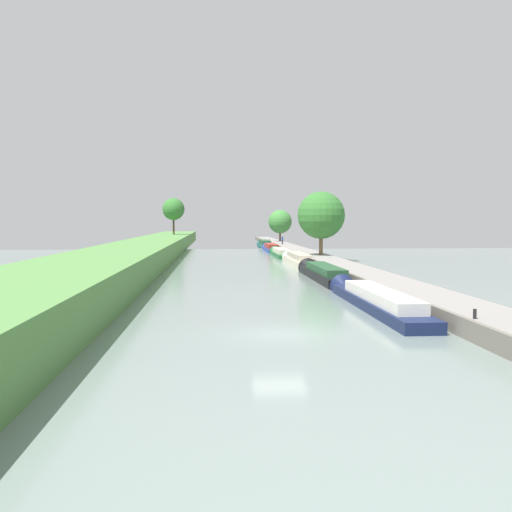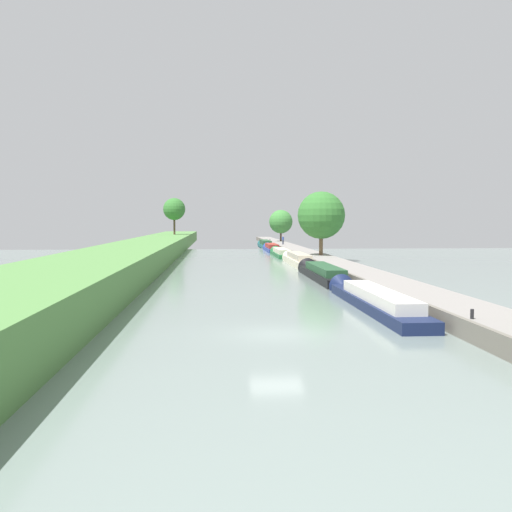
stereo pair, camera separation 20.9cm
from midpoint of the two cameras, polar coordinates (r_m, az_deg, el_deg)
name	(u,v)px [view 1 (the left image)]	position (r m, az deg, el deg)	size (l,w,h in m)	color
ground_plane	(280,334)	(26.48, 2.19, -7.97)	(160.00, 160.00, 0.00)	slate
left_grassy_bank	(2,311)	(27.86, -24.68, -5.16)	(8.45, 260.00, 2.46)	#518442
right_towpath	(490,322)	(29.32, 22.54, -6.23)	(3.61, 260.00, 0.89)	gray
stone_quay	(451,322)	(28.50, 19.06, -6.38)	(0.25, 260.00, 0.94)	#6B665B
narrowboat_navy	(373,299)	(35.21, 11.69, -4.30)	(2.02, 17.06, 1.92)	#141E42
narrowboat_black	(322,272)	(52.03, 6.61, -1.68)	(2.16, 16.18, 2.05)	black
narrowboat_cream	(297,260)	(68.36, 4.14, -0.36)	(1.96, 15.50, 2.00)	beige
narrowboat_green	(280,253)	(84.76, 2.40, 0.32)	(2.01, 14.25, 1.91)	#1E6033
narrowboat_blue	(271,248)	(98.69, 1.44, 0.82)	(2.02, 13.50, 2.00)	#283D93
narrowboat_teal	(264,244)	(113.96, 0.78, 1.21)	(2.01, 15.72, 2.11)	#195B60
tree_rightbank_midnear	(321,215)	(72.75, 6.58, 4.15)	(6.13, 6.13, 8.23)	brown
tree_rightbank_midfar	(280,222)	(122.43, 2.43, 3.52)	(5.15, 5.15, 6.86)	#4C3828
tree_leftbank_downstream	(173,209)	(119.53, -8.47, 4.75)	(4.67, 4.67, 7.71)	#4C3828
person_walking	(282,240)	(106.01, 2.66, 1.67)	(0.34, 0.34, 1.66)	#282D42
mooring_bollard_near	(475,314)	(27.17, 21.22, -5.53)	(0.16, 0.16, 0.45)	black
mooring_bollard_far	(269,240)	(121.19, 1.31, 1.60)	(0.16, 0.16, 0.45)	black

